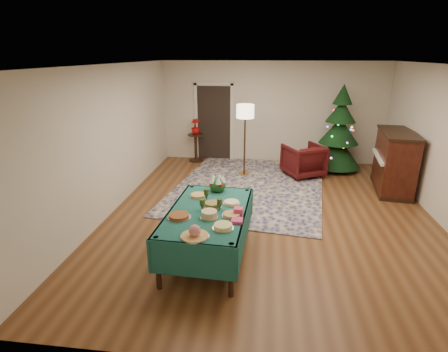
# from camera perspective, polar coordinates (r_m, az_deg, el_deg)

# --- Properties ---
(room_shell) EXTENTS (7.00, 7.00, 7.00)m
(room_shell) POSITION_cam_1_polar(r_m,az_deg,el_deg) (6.29, 8.04, 5.16)
(room_shell) COLOR #593319
(room_shell) RESTS_ON ground
(doorway) EXTENTS (1.08, 0.04, 2.16)m
(doorway) POSITION_cam_1_polar(r_m,az_deg,el_deg) (9.85, -1.65, 8.98)
(doorway) COLOR black
(doorway) RESTS_ON ground
(rug) EXTENTS (3.73, 4.59, 0.02)m
(rug) POSITION_cam_1_polar(r_m,az_deg,el_deg) (8.01, 4.20, -1.62)
(rug) COLOR #131649
(rug) RESTS_ON ground
(buffet_table) EXTENTS (1.21, 1.97, 0.75)m
(buffet_table) POSITION_cam_1_polar(r_m,az_deg,el_deg) (5.10, -2.60, -7.11)
(buffet_table) COLOR black
(buffet_table) RESTS_ON ground
(platter_0) EXTENTS (0.36, 0.36, 0.16)m
(platter_0) POSITION_cam_1_polar(r_m,az_deg,el_deg) (4.33, -4.80, -9.17)
(platter_0) COLOR silver
(platter_0) RESTS_ON buffet_table
(platter_1) EXTENTS (0.28, 0.28, 0.06)m
(platter_1) POSITION_cam_1_polar(r_m,az_deg,el_deg) (4.52, -0.16, -8.25)
(platter_1) COLOR silver
(platter_1) RESTS_ON buffet_table
(platter_2) EXTENTS (0.33, 0.33, 0.05)m
(platter_2) POSITION_cam_1_polar(r_m,az_deg,el_deg) (4.84, -7.35, -6.53)
(platter_2) COLOR silver
(platter_2) RESTS_ON buffet_table
(platter_3) EXTENTS (0.26, 0.26, 0.10)m
(platter_3) POSITION_cam_1_polar(r_m,az_deg,el_deg) (4.80, -2.43, -6.29)
(platter_3) COLOR silver
(platter_3) RESTS_ON buffet_table
(platter_4) EXTENTS (0.28, 0.28, 0.04)m
(platter_4) POSITION_cam_1_polar(r_m,az_deg,el_deg) (4.85, 1.24, -6.35)
(platter_4) COLOR silver
(platter_4) RESTS_ON buffet_table
(platter_5) EXTENTS (0.27, 0.27, 0.07)m
(platter_5) POSITION_cam_1_polar(r_m,az_deg,el_deg) (5.13, -1.86, -4.71)
(platter_5) COLOR silver
(platter_5) RESTS_ON buffet_table
(platter_6) EXTENTS (0.26, 0.26, 0.04)m
(platter_6) POSITION_cam_1_polar(r_m,az_deg,el_deg) (5.23, 1.23, -4.38)
(platter_6) COLOR silver
(platter_6) RESTS_ON buffet_table
(platter_7) EXTENTS (0.28, 0.28, 0.04)m
(platter_7) POSITION_cam_1_polar(r_m,az_deg,el_deg) (5.50, -4.21, -3.19)
(platter_7) COLOR silver
(platter_7) RESTS_ON buffet_table
(goblet_0) EXTENTS (0.08, 0.08, 0.17)m
(goblet_0) POSITION_cam_1_polar(r_m,az_deg,el_deg) (5.35, -2.90, -2.96)
(goblet_0) COLOR #2D471E
(goblet_0) RESTS_ON buffet_table
(goblet_1) EXTENTS (0.08, 0.08, 0.17)m
(goblet_1) POSITION_cam_1_polar(r_m,az_deg,el_deg) (5.00, -0.71, -4.61)
(goblet_1) COLOR #2D471E
(goblet_1) RESTS_ON buffet_table
(goblet_2) EXTENTS (0.08, 0.08, 0.17)m
(goblet_2) POSITION_cam_1_polar(r_m,az_deg,el_deg) (5.00, -3.54, -4.67)
(goblet_2) COLOR #2D471E
(goblet_2) RESTS_ON buffet_table
(napkin_stack) EXTENTS (0.16, 0.16, 0.04)m
(napkin_stack) POSITION_cam_1_polar(r_m,az_deg,el_deg) (4.69, 2.15, -7.30)
(napkin_stack) COLOR #D13A7A
(napkin_stack) RESTS_ON buffet_table
(gift_box) EXTENTS (0.12, 0.12, 0.10)m
(gift_box) POSITION_cam_1_polar(r_m,az_deg,el_deg) (4.89, 2.38, -5.76)
(gift_box) COLOR #DF3D6D
(gift_box) RESTS_ON buffet_table
(centerpiece) EXTENTS (0.27, 0.27, 0.31)m
(centerpiece) POSITION_cam_1_polar(r_m,az_deg,el_deg) (5.66, -1.07, -1.25)
(centerpiece) COLOR #1E4C1E
(centerpiece) RESTS_ON buffet_table
(armchair) EXTENTS (1.11, 1.09, 0.87)m
(armchair) POSITION_cam_1_polar(r_m,az_deg,el_deg) (8.77, 12.84, 2.74)
(armchair) COLOR #3F0D0E
(armchair) RESTS_ON ground
(floor_lamp) EXTENTS (0.42, 0.42, 1.74)m
(floor_lamp) POSITION_cam_1_polar(r_m,az_deg,el_deg) (8.42, 3.48, 9.80)
(floor_lamp) COLOR #A57F3F
(floor_lamp) RESTS_ON ground
(side_table) EXTENTS (0.43, 0.43, 0.77)m
(side_table) POSITION_cam_1_polar(r_m,az_deg,el_deg) (9.82, -4.60, 4.58)
(side_table) COLOR black
(side_table) RESTS_ON ground
(potted_plant) EXTENTS (0.24, 0.42, 0.24)m
(potted_plant) POSITION_cam_1_polar(r_m,az_deg,el_deg) (9.71, -4.68, 7.51)
(potted_plant) COLOR #A50B0C
(potted_plant) RESTS_ON side_table
(christmas_tree) EXTENTS (1.37, 1.37, 2.18)m
(christmas_tree) POSITION_cam_1_polar(r_m,az_deg,el_deg) (9.37, 18.28, 6.75)
(christmas_tree) COLOR black
(christmas_tree) RESTS_ON ground
(piano) EXTENTS (0.90, 1.60, 1.31)m
(piano) POSITION_cam_1_polar(r_m,az_deg,el_deg) (8.45, 26.05, 2.05)
(piano) COLOR black
(piano) RESTS_ON ground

